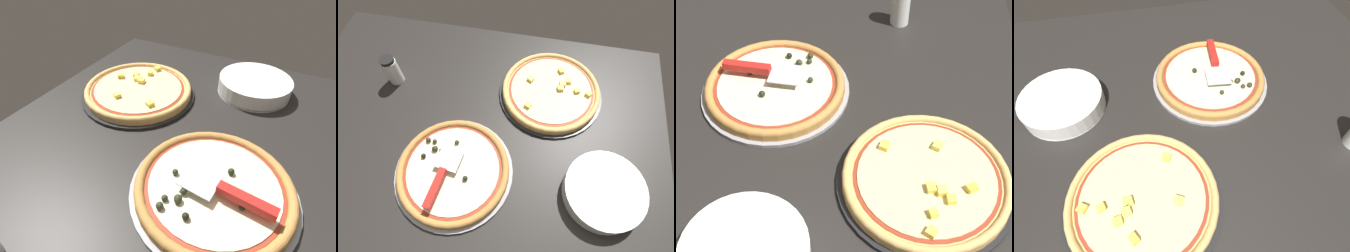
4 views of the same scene
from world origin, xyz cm
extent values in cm
cube|color=black|center=(0.00, 0.00, -1.80)|extent=(138.01, 117.75, 3.60)
cylinder|color=#939399|center=(-1.01, -7.93, 0.50)|extent=(38.13, 38.13, 1.00)
cylinder|color=#B77F3D|center=(-1.01, -7.93, 1.83)|extent=(35.85, 35.85, 1.66)
torus|color=#B77F3D|center=(-1.01, -7.93, 2.66)|extent=(35.85, 35.85, 2.28)
cylinder|color=maroon|center=(-1.01, -7.93, 2.73)|extent=(31.16, 31.16, 0.15)
cylinder|color=beige|center=(-1.01, -7.93, 2.86)|extent=(29.39, 29.39, 0.40)
sphere|color=#282D19|center=(-9.48, 0.41, 3.77)|extent=(1.43, 1.43, 1.43)
sphere|color=black|center=(-4.08, -15.00, 3.75)|extent=(1.40, 1.40, 1.40)
sphere|color=#282D19|center=(-11.66, 0.33, 3.88)|extent=(1.66, 1.66, 1.66)
sphere|color=#282D19|center=(-8.74, -2.68, 3.87)|extent=(1.63, 1.63, 1.63)
sphere|color=black|center=(-11.37, -5.67, 3.83)|extent=(1.54, 1.54, 1.54)
sphere|color=#282D19|center=(-2.17, 1.10, 3.78)|extent=(1.44, 1.44, 1.44)
sphere|color=#282D19|center=(-8.43, -2.59, 3.95)|extent=(1.80, 1.80, 1.80)
sphere|color=#282D19|center=(-6.21, -2.81, 3.83)|extent=(1.55, 1.55, 1.55)
sphere|color=black|center=(3.79, -10.29, 3.85)|extent=(1.60, 1.60, 1.60)
cylinder|color=black|center=(26.07, 29.17, 0.50)|extent=(38.72, 38.72, 1.00)
cylinder|color=#DBAD60|center=(26.07, 29.17, 1.87)|extent=(36.40, 36.40, 1.74)
torus|color=#DBAD60|center=(26.07, 29.17, 2.74)|extent=(36.40, 36.40, 1.90)
cylinder|color=maroon|center=(26.07, 29.17, 2.81)|extent=(31.63, 31.63, 0.15)
cylinder|color=beige|center=(26.07, 29.17, 2.94)|extent=(29.84, 29.84, 0.40)
cube|color=yellow|center=(28.91, 38.21, 3.79)|extent=(2.58, 2.74, 1.31)
cube|color=#F4D64C|center=(18.64, 20.13, 3.79)|extent=(2.80, 2.70, 1.31)
cube|color=#F4D64C|center=(32.02, 33.72, 3.79)|extent=(2.26, 2.07, 1.31)
cube|color=#F4D64C|center=(29.40, 29.86, 3.79)|extent=(2.54, 2.42, 1.31)
cube|color=#F4D64C|center=(35.54, 29.87, 3.79)|extent=(2.30, 2.23, 1.31)
cube|color=#F9E05B|center=(30.01, 31.94, 3.79)|extent=(2.56, 2.54, 1.31)
cube|color=#F9E05B|center=(17.90, 31.96, 3.79)|extent=(2.84, 2.70, 1.31)
cube|color=#F4D64C|center=(39.76, 29.22, 3.79)|extent=(2.76, 2.73, 1.31)
cube|color=#B7B7BC|center=(-2.61, -5.16, 4.97)|extent=(8.49, 8.94, 0.24)
cube|color=red|center=(-3.75, -15.37, 5.85)|extent=(3.57, 12.56, 2.00)
cylinder|color=white|center=(46.09, -5.83, 3.85)|extent=(24.52, 24.52, 0.70)
cylinder|color=white|center=(46.09, -5.83, 4.55)|extent=(24.52, 24.52, 0.70)
cylinder|color=white|center=(46.09, -5.83, 5.25)|extent=(24.52, 24.52, 0.70)
cylinder|color=white|center=(-34.05, 24.47, 5.15)|extent=(5.61, 5.61, 10.30)
camera|label=1|loc=(-37.86, -15.52, 50.45)|focal=28.00mm
camera|label=2|loc=(20.86, -31.81, 82.39)|focal=28.00mm
camera|label=3|loc=(86.21, 15.27, 83.95)|focal=50.00mm
camera|label=4|loc=(21.81, 53.57, 62.76)|focal=28.00mm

